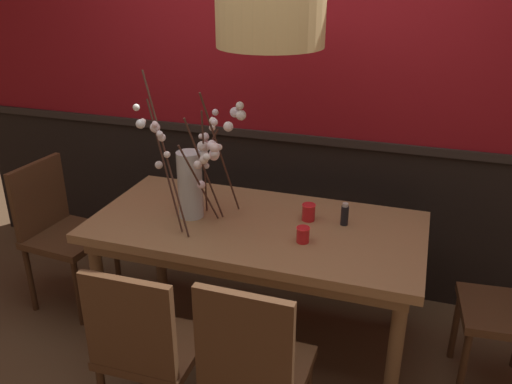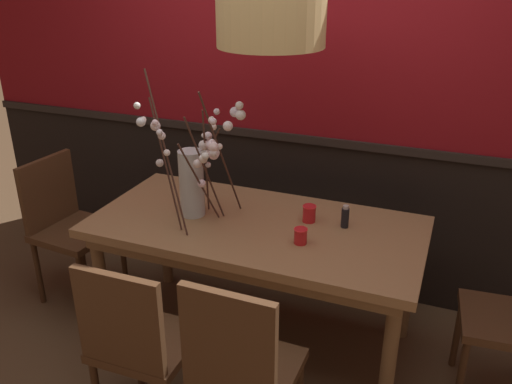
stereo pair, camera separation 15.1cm
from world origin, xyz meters
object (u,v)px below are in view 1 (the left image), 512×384
(chair_near_side_left, at_px, (145,345))
(chair_far_side_left, at_px, (258,193))
(dining_table, at_px, (256,237))
(vase_with_blossoms, at_px, (193,176))
(condiment_bottle, at_px, (345,215))
(pendant_lamp, at_px, (271,21))
(chair_near_side_right, at_px, (254,370))
(chair_far_side_right, at_px, (338,206))
(chair_head_west_end, at_px, (59,226))
(candle_holder_nearer_edge, at_px, (309,212))
(candle_holder_nearer_center, at_px, (303,234))

(chair_near_side_left, xyz_separation_m, chair_far_side_left, (-0.03, 1.68, 0.02))
(dining_table, bearing_deg, vase_with_blossoms, -172.47)
(condiment_bottle, distance_m, pendant_lamp, 1.06)
(chair_far_side_left, xyz_separation_m, pendant_lamp, (0.32, -0.80, 1.26))
(chair_near_side_right, bearing_deg, chair_far_side_right, 88.51)
(dining_table, bearing_deg, condiment_bottle, 15.93)
(dining_table, bearing_deg, pendant_lamp, 52.29)
(chair_far_side_right, xyz_separation_m, pendant_lamp, (-0.26, -0.76, 1.26))
(chair_near_side_left, height_order, chair_head_west_end, chair_head_west_end)
(chair_far_side_right, height_order, chair_far_side_left, chair_far_side_left)
(chair_head_west_end, bearing_deg, candle_holder_nearer_edge, 4.54)
(dining_table, bearing_deg, chair_near_side_left, -106.11)
(dining_table, relative_size, chair_head_west_end, 1.90)
(candle_holder_nearer_edge, bearing_deg, pendant_lamp, -164.50)
(chair_far_side_left, xyz_separation_m, candle_holder_nearer_edge, (0.53, -0.74, 0.27))
(chair_near_side_left, relative_size, condiment_bottle, 7.39)
(chair_head_west_end, bearing_deg, candle_holder_nearer_center, -4.53)
(candle_holder_nearer_edge, bearing_deg, chair_far_side_left, 125.55)
(chair_near_side_left, xyz_separation_m, pendant_lamp, (0.29, 0.88, 1.28))
(dining_table, relative_size, candle_holder_nearer_center, 21.61)
(chair_head_west_end, bearing_deg, condiment_bottle, 4.25)
(chair_near_side_left, height_order, chair_near_side_right, chair_near_side_right)
(dining_table, distance_m, chair_far_side_right, 0.89)
(chair_far_side_right, bearing_deg, chair_far_side_left, 176.24)
(chair_near_side_left, xyz_separation_m, condiment_bottle, (0.69, 0.95, 0.30))
(condiment_bottle, xyz_separation_m, pendant_lamp, (-0.40, -0.06, 0.98))
(candle_holder_nearer_center, bearing_deg, chair_far_side_left, 119.43)
(candle_holder_nearer_center, bearing_deg, pendant_lamp, 141.18)
(vase_with_blossoms, relative_size, pendant_lamp, 0.79)
(chair_far_side_right, bearing_deg, vase_with_blossoms, -126.46)
(chair_head_west_end, xyz_separation_m, candle_holder_nearer_edge, (1.56, 0.12, 0.28))
(chair_near_side_right, bearing_deg, candle_holder_nearer_center, 88.02)
(chair_near_side_left, distance_m, candle_holder_nearer_center, 0.91)
(candle_holder_nearer_center, xyz_separation_m, pendant_lamp, (-0.24, 0.19, 0.99))
(chair_near_side_right, distance_m, condiment_bottle, 1.02)
(chair_near_side_left, bearing_deg, pendant_lamp, 72.02)
(candle_holder_nearer_center, height_order, pendant_lamp, pendant_lamp)
(chair_far_side_right, bearing_deg, chair_head_west_end, -152.82)
(chair_head_west_end, bearing_deg, chair_far_side_right, 27.18)
(vase_with_blossoms, xyz_separation_m, pendant_lamp, (0.38, 0.11, 0.79))
(dining_table, distance_m, condiment_bottle, 0.49)
(chair_far_side_right, height_order, candle_holder_nearer_center, chair_far_side_right)
(chair_far_side_right, height_order, chair_near_side_right, chair_near_side_right)
(chair_near_side_right, relative_size, pendant_lamp, 0.95)
(chair_far_side_right, bearing_deg, pendant_lamp, -108.70)
(chair_head_west_end, bearing_deg, chair_near_side_left, -37.48)
(condiment_bottle, bearing_deg, chair_near_side_right, -101.11)
(chair_near_side_right, distance_m, candle_holder_nearer_edge, 0.99)
(chair_head_west_end, relative_size, chair_far_side_right, 0.97)
(dining_table, bearing_deg, chair_near_side_right, -72.35)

